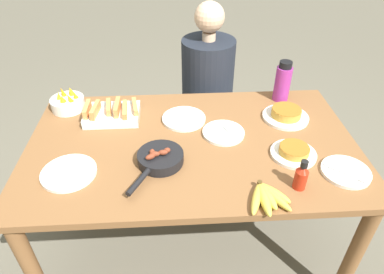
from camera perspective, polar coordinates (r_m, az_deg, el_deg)
name	(u,v)px	position (r m, az deg, el deg)	size (l,w,h in m)	color
ground_plane	(192,240)	(2.23, 0.00, -16.82)	(14.00, 14.00, 0.00)	#666051
dining_table	(192,158)	(1.73, 0.00, -3.47)	(1.60, 0.95, 0.78)	brown
banana_bunch	(267,197)	(1.41, 12.38, -9.66)	(0.19, 0.19, 0.04)	gold
melon_tray	(112,113)	(1.87, -13.20, 3.87)	(0.29, 0.20, 0.10)	silver
skillet	(160,159)	(1.54, -5.41, -3.60)	(0.24, 0.34, 0.08)	black
frittata_plate_center	(294,152)	(1.65, 16.59, -2.40)	(0.21, 0.21, 0.05)	silver
frittata_plate_side	(286,115)	(1.89, 15.38, 3.63)	(0.24, 0.24, 0.06)	silver
empty_plate_near_front	(223,133)	(1.73, 5.27, 0.72)	(0.21, 0.21, 0.02)	silver
empty_plate_far_left	(69,173)	(1.58, -19.84, -5.62)	(0.24, 0.24, 0.02)	silver
empty_plate_far_right	(346,172)	(1.64, 24.24, -5.29)	(0.21, 0.21, 0.02)	silver
empty_plate_mid_edge	(184,119)	(1.82, -1.37, 3.07)	(0.23, 0.23, 0.02)	silver
fruit_bowl_mango	(68,103)	(2.02, -20.00, 5.42)	(0.18, 0.18, 0.12)	silver
water_bottle	(283,82)	(2.02, 14.88, 8.85)	(0.09, 0.09, 0.24)	#992D89
hot_sauce_bottle	(301,176)	(1.47, 17.75, -6.24)	(0.05, 0.05, 0.14)	#B72814
person_figure	(207,109)	(2.41, 2.47, 4.66)	(0.37, 0.37, 1.25)	black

